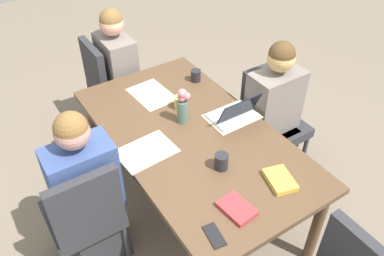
{
  "coord_description": "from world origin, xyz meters",
  "views": [
    {
      "loc": [
        -1.69,
        1.1,
        2.45
      ],
      "look_at": [
        0.0,
        0.0,
        0.78
      ],
      "focal_mm": 36.83,
      "sensor_mm": 36.0,
      "label": 1
    }
  ],
  "objects_px": {
    "coffee_mug_near_left": "(221,161)",
    "coffee_mug_centre_left": "(180,102)",
    "flower_vase": "(183,104)",
    "book_red_cover": "(280,180)",
    "book_blue_cover": "(237,208)",
    "chair_far_left_mid": "(85,213)",
    "person_far_left_mid": "(89,198)",
    "person_head_right_left_near": "(119,80)",
    "phone_black": "(214,236)",
    "dining_table": "(192,142)",
    "person_near_left_far": "(271,119)",
    "chair_near_left_far": "(270,115)",
    "laptop_near_left_far": "(234,113)",
    "chair_head_right_left_near": "(109,82)",
    "coffee_mug_near_right": "(196,76)"
  },
  "relations": [
    {
      "from": "person_far_left_mid",
      "to": "dining_table",
      "type": "bearing_deg",
      "value": -92.03
    },
    {
      "from": "laptop_near_left_far",
      "to": "coffee_mug_near_left",
      "type": "height_order",
      "value": "laptop_near_left_far"
    },
    {
      "from": "person_head_right_left_near",
      "to": "book_red_cover",
      "type": "height_order",
      "value": "person_head_right_left_near"
    },
    {
      "from": "coffee_mug_centre_left",
      "to": "book_blue_cover",
      "type": "relative_size",
      "value": 0.47
    },
    {
      "from": "chair_far_left_mid",
      "to": "coffee_mug_centre_left",
      "type": "bearing_deg",
      "value": -69.36
    },
    {
      "from": "chair_far_left_mid",
      "to": "coffee_mug_near_left",
      "type": "bearing_deg",
      "value": -111.67
    },
    {
      "from": "chair_head_right_left_near",
      "to": "person_head_right_left_near",
      "type": "height_order",
      "value": "person_head_right_left_near"
    },
    {
      "from": "person_near_left_far",
      "to": "book_blue_cover",
      "type": "xyz_separation_m",
      "value": [
        -0.68,
        0.89,
        0.21
      ]
    },
    {
      "from": "chair_near_left_far",
      "to": "coffee_mug_centre_left",
      "type": "xyz_separation_m",
      "value": [
        0.21,
        0.72,
        0.28
      ]
    },
    {
      "from": "dining_table",
      "to": "chair_far_left_mid",
      "type": "distance_m",
      "value": 0.83
    },
    {
      "from": "coffee_mug_near_right",
      "to": "chair_head_right_left_near",
      "type": "bearing_deg",
      "value": 34.4
    },
    {
      "from": "chair_far_left_mid",
      "to": "person_near_left_far",
      "type": "bearing_deg",
      "value": -88.06
    },
    {
      "from": "coffee_mug_near_left",
      "to": "book_blue_cover",
      "type": "height_order",
      "value": "coffee_mug_near_left"
    },
    {
      "from": "coffee_mug_centre_left",
      "to": "book_red_cover",
      "type": "distance_m",
      "value": 0.95
    },
    {
      "from": "chair_near_left_far",
      "to": "book_red_cover",
      "type": "bearing_deg",
      "value": 139.88
    },
    {
      "from": "person_far_left_mid",
      "to": "book_blue_cover",
      "type": "relative_size",
      "value": 5.97
    },
    {
      "from": "chair_near_left_far",
      "to": "coffee_mug_near_left",
      "type": "xyz_separation_m",
      "value": [
        -0.44,
        0.83,
        0.28
      ]
    },
    {
      "from": "laptop_near_left_far",
      "to": "chair_near_left_far",
      "type": "bearing_deg",
      "value": -78.01
    },
    {
      "from": "coffee_mug_near_left",
      "to": "book_red_cover",
      "type": "height_order",
      "value": "coffee_mug_near_left"
    },
    {
      "from": "coffee_mug_centre_left",
      "to": "chair_near_left_far",
      "type": "bearing_deg",
      "value": -106.56
    },
    {
      "from": "book_blue_cover",
      "to": "flower_vase",
      "type": "bearing_deg",
      "value": -17.94
    },
    {
      "from": "person_head_right_left_near",
      "to": "phone_black",
      "type": "xyz_separation_m",
      "value": [
        -1.91,
        0.33,
        0.2
      ]
    },
    {
      "from": "person_head_right_left_near",
      "to": "coffee_mug_centre_left",
      "type": "height_order",
      "value": "person_head_right_left_near"
    },
    {
      "from": "chair_head_right_left_near",
      "to": "book_red_cover",
      "type": "height_order",
      "value": "chair_head_right_left_near"
    },
    {
      "from": "book_blue_cover",
      "to": "person_far_left_mid",
      "type": "bearing_deg",
      "value": 34.77
    },
    {
      "from": "chair_head_right_left_near",
      "to": "coffee_mug_near_right",
      "type": "bearing_deg",
      "value": -145.6
    },
    {
      "from": "person_head_right_left_near",
      "to": "laptop_near_left_far",
      "type": "height_order",
      "value": "person_head_right_left_near"
    },
    {
      "from": "flower_vase",
      "to": "coffee_mug_near_right",
      "type": "bearing_deg",
      "value": -42.98
    },
    {
      "from": "dining_table",
      "to": "book_blue_cover",
      "type": "xyz_separation_m",
      "value": [
        -0.67,
        0.15,
        0.09
      ]
    },
    {
      "from": "flower_vase",
      "to": "book_red_cover",
      "type": "xyz_separation_m",
      "value": [
        -0.79,
        -0.17,
        -0.13
      ]
    },
    {
      "from": "dining_table",
      "to": "book_red_cover",
      "type": "xyz_separation_m",
      "value": [
        -0.65,
        -0.19,
        0.09
      ]
    },
    {
      "from": "person_head_right_left_near",
      "to": "coffee_mug_near_right",
      "type": "xyz_separation_m",
      "value": [
        -0.63,
        -0.4,
        0.25
      ]
    },
    {
      "from": "laptop_near_left_far",
      "to": "coffee_mug_centre_left",
      "type": "xyz_separation_m",
      "value": [
        0.31,
        0.25,
        0.0
      ]
    },
    {
      "from": "chair_far_left_mid",
      "to": "person_far_left_mid",
      "type": "relative_size",
      "value": 0.75
    },
    {
      "from": "dining_table",
      "to": "coffee_mug_centre_left",
      "type": "relative_size",
      "value": 19.16
    },
    {
      "from": "chair_near_left_far",
      "to": "person_far_left_mid",
      "type": "bearing_deg",
      "value": 91.94
    },
    {
      "from": "dining_table",
      "to": "laptop_near_left_far",
      "type": "bearing_deg",
      "value": -93.26
    },
    {
      "from": "coffee_mug_centre_left",
      "to": "flower_vase",
      "type": "bearing_deg",
      "value": 155.14
    },
    {
      "from": "person_head_right_left_near",
      "to": "chair_far_left_mid",
      "type": "height_order",
      "value": "person_head_right_left_near"
    },
    {
      "from": "chair_far_left_mid",
      "to": "coffee_mug_near_right",
      "type": "bearing_deg",
      "value": -64.1
    },
    {
      "from": "dining_table",
      "to": "person_near_left_far",
      "type": "height_order",
      "value": "person_near_left_far"
    },
    {
      "from": "coffee_mug_centre_left",
      "to": "book_blue_cover",
      "type": "distance_m",
      "value": 0.99
    },
    {
      "from": "dining_table",
      "to": "chair_head_right_left_near",
      "type": "height_order",
      "value": "chair_head_right_left_near"
    },
    {
      "from": "coffee_mug_near_left",
      "to": "coffee_mug_centre_left",
      "type": "bearing_deg",
      "value": -9.77
    },
    {
      "from": "dining_table",
      "to": "person_head_right_left_near",
      "type": "bearing_deg",
      "value": 0.89
    },
    {
      "from": "chair_head_right_left_near",
      "to": "chair_near_left_far",
      "type": "distance_m",
      "value": 1.46
    },
    {
      "from": "chair_near_left_far",
      "to": "person_near_left_far",
      "type": "distance_m",
      "value": 0.1
    },
    {
      "from": "person_head_right_left_near",
      "to": "chair_near_left_far",
      "type": "xyz_separation_m",
      "value": [
        -1.09,
        -0.82,
        -0.03
      ]
    },
    {
      "from": "person_head_right_left_near",
      "to": "phone_black",
      "type": "height_order",
      "value": "person_head_right_left_near"
    },
    {
      "from": "book_blue_cover",
      "to": "coffee_mug_near_left",
      "type": "bearing_deg",
      "value": -27.86
    }
  ]
}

